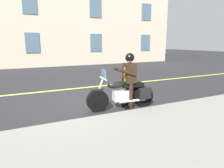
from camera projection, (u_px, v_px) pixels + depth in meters
ground_plane at (82, 101)px, 7.33m from camera, size 80.00×80.00×0.00m
sidewalk_curb at (167, 166)px, 3.36m from camera, size 60.00×5.00×0.15m
lane_center_stripe at (68, 89)px, 9.09m from camera, size 60.00×0.16×0.01m
motorcycle_main at (123, 94)px, 6.42m from camera, size 2.22×0.71×1.26m
rider_main at (129, 76)px, 6.37m from camera, size 0.65×0.59×1.74m
building_backdrop at (26, 0)px, 18.27m from camera, size 27.30×6.06×11.41m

